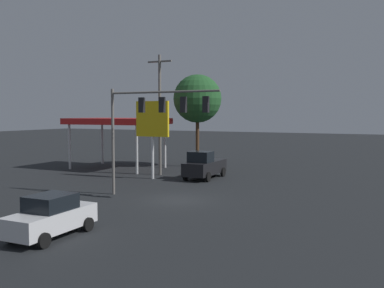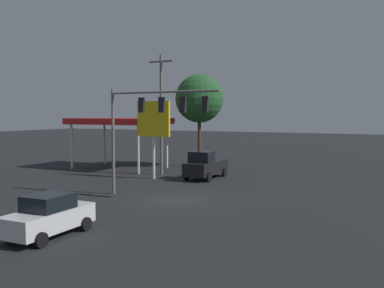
{
  "view_description": "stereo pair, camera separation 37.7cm",
  "coord_description": "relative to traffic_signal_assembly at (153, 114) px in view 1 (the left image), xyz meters",
  "views": [
    {
      "loc": [
        -12.69,
        24.27,
        5.58
      ],
      "look_at": [
        0.0,
        -2.0,
        3.5
      ],
      "focal_mm": 40.0,
      "sensor_mm": 36.0,
      "label": 1
    },
    {
      "loc": [
        -13.03,
        24.11,
        5.58
      ],
      "look_at": [
        0.0,
        -2.0,
        3.5
      ],
      "focal_mm": 40.0,
      "sensor_mm": 36.0,
      "label": 2
    }
  ],
  "objects": [
    {
      "name": "price_sign",
      "position": [
        4.36,
        -7.21,
        -0.65
      ],
      "size": [
        3.1,
        0.27,
        6.64
      ],
      "color": "silver",
      "rests_on": "ground"
    },
    {
      "name": "street_tree",
      "position": [
        4.43,
        -16.4,
        1.58
      ],
      "size": [
        5.02,
        5.02,
        9.64
      ],
      "color": "#4C331E",
      "rests_on": "ground"
    },
    {
      "name": "utility_pole",
      "position": [
        4.96,
        -9.5,
        0.18
      ],
      "size": [
        2.4,
        0.26,
        10.83
      ],
      "color": "slate",
      "rests_on": "ground"
    },
    {
      "name": "ground_plane",
      "position": [
        -1.77,
        -0.25,
        -5.52
      ],
      "size": [
        200.0,
        200.0,
        0.0
      ],
      "primitive_type": "plane",
      "color": "black"
    },
    {
      "name": "traffic_signal_assembly",
      "position": [
        0.0,
        0.0,
        0.0
      ],
      "size": [
        8.01,
        0.43,
        7.26
      ],
      "color": "slate",
      "rests_on": "ground"
    },
    {
      "name": "gas_station_canopy",
      "position": [
        11.14,
        -11.69,
        -0.78
      ],
      "size": [
        9.19,
        6.51,
        5.11
      ],
      "color": "red",
      "rests_on": "ground"
    },
    {
      "name": "pickup_parked",
      "position": [
        0.45,
        -9.24,
        -4.41
      ],
      "size": [
        2.28,
        5.21,
        2.4
      ],
      "rotation": [
        0.0,
        0.0,
        1.58
      ],
      "color": "black",
      "rests_on": "ground"
    },
    {
      "name": "sedan_far",
      "position": [
        -0.45,
        9.67,
        -4.57
      ],
      "size": [
        2.13,
        4.43,
        1.93
      ],
      "rotation": [
        0.0,
        0.0,
        1.59
      ],
      "color": "silver",
      "rests_on": "ground"
    }
  ]
}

